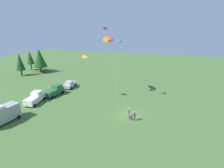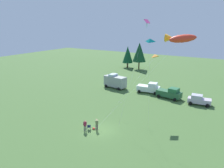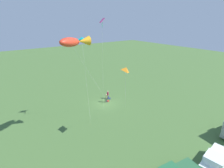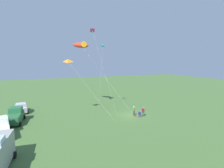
% 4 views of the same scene
% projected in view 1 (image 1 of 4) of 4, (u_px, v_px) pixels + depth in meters
% --- Properties ---
extents(ground_plane, '(160.00, 160.00, 0.00)m').
position_uv_depth(ground_plane, '(128.00, 115.00, 32.52)').
color(ground_plane, '#436632').
extents(person_kite_flyer, '(0.54, 0.38, 1.74)m').
position_uv_depth(person_kite_flyer, '(129.00, 111.00, 31.71)').
color(person_kite_flyer, '#3F3341').
rests_on(person_kite_flyer, ground).
extents(folding_chair, '(0.67, 0.67, 0.82)m').
position_uv_depth(folding_chair, '(131.00, 117.00, 30.81)').
color(folding_chair, navy).
rests_on(folding_chair, ground).
extents(person_spectator, '(0.51, 0.49, 1.74)m').
position_uv_depth(person_spectator, '(134.00, 115.00, 30.27)').
color(person_spectator, '#3A3D48').
rests_on(person_spectator, ground).
extents(backpack_on_grass, '(0.34, 0.25, 0.22)m').
position_uv_depth(backpack_on_grass, '(129.00, 117.00, 31.52)').
color(backpack_on_grass, red).
rests_on(backpack_on_grass, ground).
extents(van_motorhome_grey, '(5.65, 3.20, 3.34)m').
position_uv_depth(van_motorhome_grey, '(2.00, 114.00, 29.46)').
color(van_motorhome_grey, '#969D98').
rests_on(van_motorhome_grey, ground).
extents(truck_white_pickup, '(5.23, 2.97, 2.34)m').
position_uv_depth(truck_white_pickup, '(35.00, 98.00, 37.50)').
color(truck_white_pickup, white).
rests_on(truck_white_pickup, ground).
extents(truck_green_flatbed, '(5.23, 2.96, 2.34)m').
position_uv_depth(truck_green_flatbed, '(55.00, 91.00, 41.72)').
color(truck_green_flatbed, '#295D37').
rests_on(truck_green_flatbed, ground).
extents(car_silver_compact, '(4.38, 2.61, 1.89)m').
position_uv_depth(car_silver_compact, '(70.00, 84.00, 46.87)').
color(car_silver_compact, '#BEB0C3').
rests_on(car_silver_compact, ground).
extents(kite_large_fish, '(11.81, 8.74, 13.81)m').
position_uv_depth(kite_large_fish, '(108.00, 39.00, 38.25)').
color(kite_large_fish, red).
rests_on(kite_large_fish, ground).
extents(kite_delta_orange, '(6.21, 7.10, 10.32)m').
position_uv_depth(kite_delta_orange, '(84.00, 56.00, 35.96)').
color(kite_delta_orange, orange).
rests_on(kite_delta_orange, ground).
extents(kite_delta_teal, '(1.25, 1.67, 13.30)m').
position_uv_depth(kite_delta_teal, '(121.00, 41.00, 34.67)').
color(kite_delta_teal, teal).
rests_on(kite_delta_teal, ground).
extents(kite_diamond_rainbow, '(2.75, 4.23, 15.66)m').
position_uv_depth(kite_diamond_rainbow, '(106.00, 33.00, 33.31)').
color(kite_diamond_rainbow, '#DE4093').
rests_on(kite_diamond_rainbow, ground).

